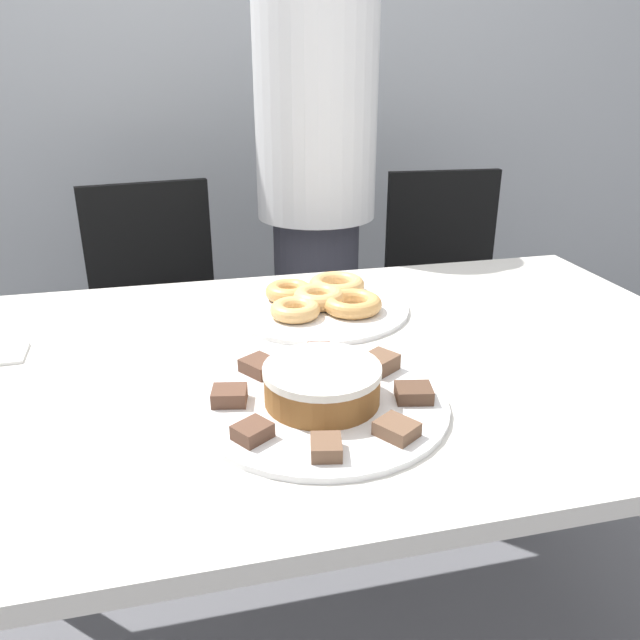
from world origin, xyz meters
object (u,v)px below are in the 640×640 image
object	(u,v)px
person_standing	(316,195)
plate_donuts	(319,307)
office_chair_left	(165,340)
frosted_cake	(322,384)
plate_cake	(322,404)
office_chair_right	(450,314)

from	to	relation	value
person_standing	plate_donuts	size ratio (longest dim) A/B	4.28
person_standing	office_chair_left	bearing A→B (deg)	177.83
frosted_cake	person_standing	bearing A→B (deg)	77.42
office_chair_left	plate_cake	bearing A→B (deg)	-84.92
plate_cake	person_standing	bearing A→B (deg)	77.42
office_chair_left	frosted_cake	distance (m)	1.13
person_standing	office_chair_left	size ratio (longest dim) A/B	1.84
office_chair_left	office_chair_right	size ratio (longest dim) A/B	1.00
office_chair_left	frosted_cake	size ratio (longest dim) A/B	4.97
person_standing	plate_donuts	bearing A→B (deg)	-102.62
person_standing	office_chair_left	world-z (taller)	person_standing
office_chair_right	frosted_cake	size ratio (longest dim) A/B	4.97
office_chair_right	plate_cake	distance (m)	1.30
office_chair_right	plate_donuts	bearing A→B (deg)	-130.00
office_chair_right	plate_cake	bearing A→B (deg)	-120.27
frosted_cake	plate_cake	bearing A→B (deg)	-90.00
plate_cake	frosted_cake	world-z (taller)	frosted_cake
person_standing	office_chair_left	distance (m)	0.66
person_standing	office_chair_right	size ratio (longest dim) A/B	1.84
office_chair_left	plate_donuts	size ratio (longest dim) A/B	2.33
person_standing	frosted_cake	xyz separation A→B (m)	(-0.23, -1.02, -0.08)
person_standing	plate_cake	xyz separation A→B (m)	(-0.23, -1.02, -0.12)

